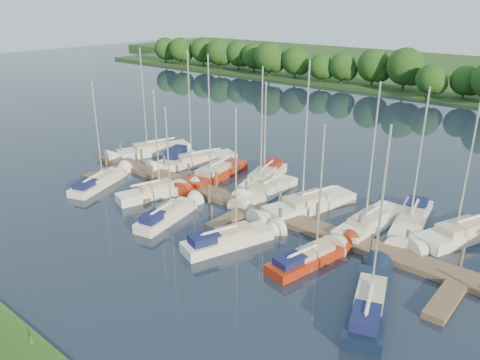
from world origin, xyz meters
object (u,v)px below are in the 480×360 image
Objects in this scene: motorboat at (175,159)px; sailboat_n_0 at (150,151)px; dock at (247,210)px; sailboat_s_2 at (168,215)px; sailboat_n_5 at (265,192)px.

sailboat_n_0 is at bearing -22.85° from motorboat.
dock is 4.39× the size of sailboat_s_2.
sailboat_n_5 reaches higher than sailboat_s_2.
sailboat_n_0 is at bearing 133.49° from sailboat_s_2.
dock is 13.95m from motorboat.
motorboat is 13.23m from sailboat_s_2.
dock is 3.41× the size of sailboat_n_0.
motorboat is at bearing -164.00° from sailboat_n_0.
motorboat is (4.30, -0.25, 0.10)m from sailboat_n_0.
motorboat is at bearing 161.42° from dock.
sailboat_n_0 is 1.16× the size of sailboat_n_5.
sailboat_s_2 is at bearing 164.23° from sailboat_n_0.
sailboat_n_5 reaches higher than motorboat.
sailboat_n_0 reaches higher than sailboat_s_2.
dock is at bearing 40.41° from sailboat_s_2.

